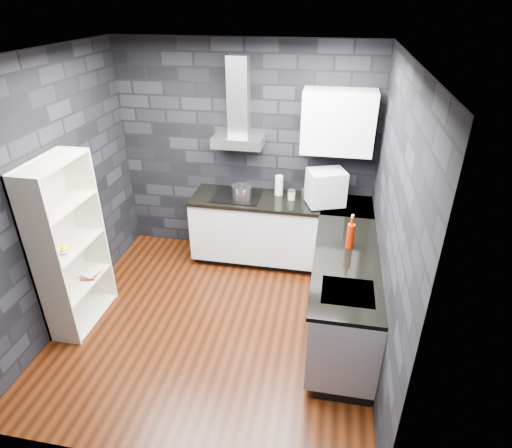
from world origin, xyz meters
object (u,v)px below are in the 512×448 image
(appliance_garage, at_px, (326,187))
(red_bottle, at_px, (350,236))
(bookshelf, at_px, (69,247))
(fruit_bowl, at_px, (62,249))
(pot, at_px, (242,192))
(glass_vase, at_px, (279,185))
(utensil_crock, at_px, (306,193))
(storage_jar, at_px, (291,195))

(appliance_garage, height_order, red_bottle, appliance_garage)
(bookshelf, height_order, fruit_bowl, bookshelf)
(bookshelf, bearing_deg, pot, 27.65)
(bookshelf, bearing_deg, appliance_garage, 13.10)
(glass_vase, bearing_deg, bookshelf, -139.12)
(red_bottle, height_order, bookshelf, bookshelf)
(utensil_crock, bearing_deg, appliance_garage, -33.47)
(glass_vase, distance_m, red_bottle, 1.41)
(bookshelf, bearing_deg, storage_jar, 19.31)
(utensil_crock, bearing_deg, fruit_bowl, -142.47)
(pot, relative_size, red_bottle, 0.92)
(red_bottle, relative_size, fruit_bowl, 1.28)
(storage_jar, relative_size, fruit_bowl, 0.54)
(storage_jar, height_order, utensil_crock, utensil_crock)
(appliance_garage, bearing_deg, utensil_crock, 125.66)
(storage_jar, distance_m, red_bottle, 1.22)
(pot, relative_size, bookshelf, 0.13)
(red_bottle, relative_size, bookshelf, 0.14)
(fruit_bowl, bearing_deg, bookshelf, 90.00)
(storage_jar, distance_m, fruit_bowl, 2.61)
(glass_vase, relative_size, red_bottle, 0.97)
(utensil_crock, relative_size, fruit_bowl, 0.69)
(utensil_crock, height_order, appliance_garage, appliance_garage)
(glass_vase, relative_size, bookshelf, 0.14)
(fruit_bowl, bearing_deg, glass_vase, 42.78)
(pot, distance_m, fruit_bowl, 2.11)
(pot, xyz_separation_m, utensil_crock, (0.77, 0.15, -0.01))
(utensil_crock, relative_size, bookshelf, 0.08)
(pot, xyz_separation_m, appliance_garage, (1.01, -0.01, 0.14))
(appliance_garage, bearing_deg, pot, 158.83)
(utensil_crock, height_order, bookshelf, bookshelf)
(red_bottle, bearing_deg, utensil_crock, 115.91)
(appliance_garage, bearing_deg, fruit_bowl, -168.73)
(appliance_garage, bearing_deg, red_bottle, -93.70)
(appliance_garage, height_order, fruit_bowl, appliance_garage)
(pot, height_order, bookshelf, bookshelf)
(appliance_garage, bearing_deg, storage_jar, 147.55)
(pot, height_order, fruit_bowl, pot)
(glass_vase, xyz_separation_m, bookshelf, (-1.87, -1.62, -0.12))
(pot, height_order, red_bottle, red_bottle)
(bookshelf, bearing_deg, utensil_crock, 18.53)
(utensil_crock, xyz_separation_m, appliance_garage, (0.24, -0.16, 0.16))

